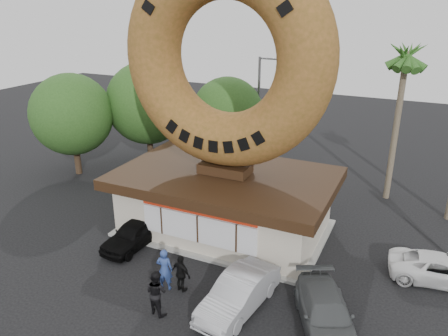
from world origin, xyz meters
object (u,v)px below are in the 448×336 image
car_black (134,233)px  car_grey (326,313)px  car_silver (239,293)px  person_center (156,292)px  giant_donut (225,59)px  car_white (441,269)px  street_lamp (260,107)px  person_left (165,269)px  donut_shop (225,200)px  person_right (181,274)px

car_black → car_grey: (10.12, -1.90, -0.00)m
car_silver → car_grey: car_silver is taller
car_silver → person_center: bearing=-142.8°
giant_donut → person_center: bearing=-86.8°
car_black → car_white: size_ratio=0.89×
street_lamp → car_white: (12.46, -10.21, -3.87)m
street_lamp → person_left: 16.30m
giant_donut → car_black: 9.74m
car_silver → car_white: size_ratio=1.01×
giant_donut → car_grey: giant_donut is taller
person_left → car_silver: 3.40m
giant_donut → car_black: (-3.47, -3.44, -8.43)m
car_white → giant_donut: bearing=81.2°
person_left → car_white: person_left is taller
giant_donut → car_black: size_ratio=2.70×
street_lamp → car_white: 16.57m
person_left → car_white: bearing=-168.1°
person_left → car_silver: bearing=166.6°
person_left → car_black: person_left is taller
donut_shop → car_silver: 6.62m
car_silver → donut_shop: bearing=127.8°
car_silver → car_black: bearing=169.5°
car_black → car_white: car_black is taller
car_grey → donut_shop: bearing=115.7°
person_right → car_silver: size_ratio=0.39×
person_left → car_grey: (6.79, 0.49, -0.30)m
donut_shop → giant_donut: size_ratio=1.06×
street_lamp → person_right: 16.27m
person_center → street_lamp: bearing=-70.0°
person_left → giant_donut: bearing=-107.0°
person_right → car_grey: size_ratio=0.38×
giant_donut → car_black: giant_donut is taller
car_black → car_silver: size_ratio=0.88×
donut_shop → car_black: donut_shop is taller
person_center → car_black: size_ratio=0.49×
donut_shop → car_white: bearing=-1.0°
street_lamp → car_grey: size_ratio=1.74×
car_silver → car_grey: bearing=14.0°
giant_donut → car_white: bearing=-1.1°
giant_donut → person_center: 10.93m
donut_shop → person_right: size_ratio=6.47×
donut_shop → street_lamp: size_ratio=1.40×
giant_donut → car_silver: (3.25, -5.69, -8.36)m
donut_shop → person_right: donut_shop is taller
car_silver → person_left: bearing=-169.7°
street_lamp → person_right: bearing=-81.1°
giant_donut → person_center: (0.41, -7.28, -8.14)m
person_right → car_silver: (2.66, -0.02, -0.13)m
person_left → person_right: (0.73, 0.16, -0.10)m
person_center → car_white: (10.20, 7.07, -0.34)m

